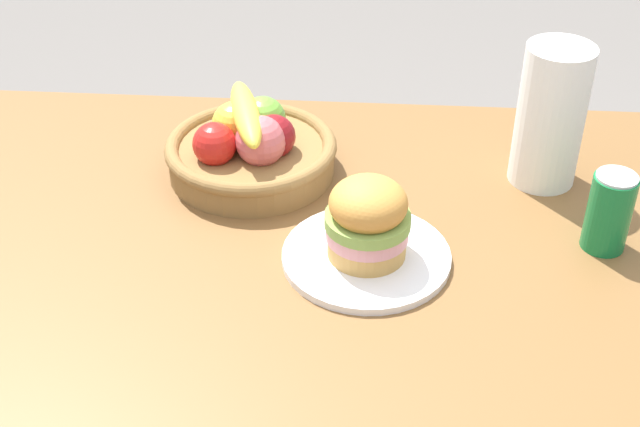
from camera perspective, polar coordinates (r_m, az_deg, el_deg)
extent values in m
cube|color=brown|center=(1.36, -1.95, -2.37)|extent=(1.40, 0.90, 0.04)
cylinder|color=brown|center=(2.02, -18.47, -3.49)|extent=(0.07, 0.07, 0.71)
cylinder|color=brown|center=(1.94, 18.06, -5.16)|extent=(0.07, 0.07, 0.71)
cylinder|color=white|center=(1.30, 3.02, -2.81)|extent=(0.25, 0.25, 0.01)
cylinder|color=tan|center=(1.29, 3.05, -2.07)|extent=(0.12, 0.12, 0.03)
cylinder|color=pink|center=(1.27, 3.09, -1.14)|extent=(0.12, 0.12, 0.02)
cylinder|color=#84A84C|center=(1.26, 3.12, -0.41)|extent=(0.13, 0.13, 0.02)
ellipsoid|color=gold|center=(1.25, 3.16, 0.67)|extent=(0.11, 0.11, 0.07)
cylinder|color=#147238|center=(1.36, 18.26, 0.05)|extent=(0.07, 0.07, 0.12)
cylinder|color=silver|center=(1.33, 18.76, 2.26)|extent=(0.06, 0.06, 0.00)
cylinder|color=olive|center=(1.49, -4.47, 3.54)|extent=(0.28, 0.28, 0.05)
torus|color=olive|center=(1.48, -4.51, 4.36)|extent=(0.29, 0.29, 0.02)
sphere|color=maroon|center=(1.45, -3.02, 5.03)|extent=(0.07, 0.07, 0.07)
sphere|color=#6BAD38|center=(1.50, -3.74, 6.12)|extent=(0.08, 0.08, 0.08)
sphere|color=gold|center=(1.49, -5.54, 5.79)|extent=(0.08, 0.08, 0.08)
sphere|color=red|center=(1.44, -6.87, 4.50)|extent=(0.07, 0.07, 0.07)
sphere|color=#D16066|center=(1.44, -3.87, 4.72)|extent=(0.08, 0.08, 0.08)
ellipsoid|color=yellow|center=(1.46, -4.84, 6.50)|extent=(0.11, 0.23, 0.06)
cylinder|color=white|center=(1.47, 14.76, 6.15)|extent=(0.11, 0.11, 0.24)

